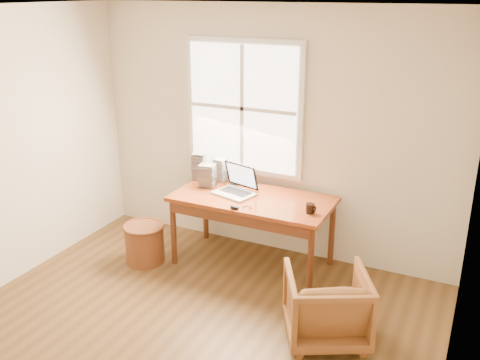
% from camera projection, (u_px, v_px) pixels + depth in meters
% --- Properties ---
extents(room_shell, '(4.04, 4.54, 2.64)m').
position_uv_depth(room_shell, '(156.00, 199.00, 3.78)').
color(room_shell, brown).
rests_on(room_shell, ground).
extents(desk, '(1.60, 0.80, 0.04)m').
position_uv_depth(desk, '(253.00, 199.00, 5.36)').
color(desk, brown).
rests_on(desk, room_shell).
extents(armchair, '(0.88, 0.88, 0.60)m').
position_uv_depth(armchair, '(327.00, 306.00, 4.33)').
color(armchair, brown).
rests_on(armchair, room_shell).
extents(wicker_stool, '(0.51, 0.51, 0.40)m').
position_uv_depth(wicker_stool, '(145.00, 244.00, 5.59)').
color(wicker_stool, brown).
rests_on(wicker_stool, room_shell).
extents(laptop, '(0.49, 0.51, 0.30)m').
position_uv_depth(laptop, '(234.00, 181.00, 5.37)').
color(laptop, silver).
rests_on(laptop, desk).
extents(mouse, '(0.11, 0.07, 0.03)m').
position_uv_depth(mouse, '(235.00, 207.00, 5.07)').
color(mouse, black).
rests_on(mouse, desk).
extents(coffee_mug, '(0.10, 0.10, 0.09)m').
position_uv_depth(coffee_mug, '(310.00, 208.00, 4.97)').
color(coffee_mug, black).
rests_on(coffee_mug, desk).
extents(cd_stack_a, '(0.14, 0.13, 0.25)m').
position_uv_depth(cd_stack_a, '(221.00, 170.00, 5.77)').
color(cd_stack_a, '#B3B8BF').
rests_on(cd_stack_a, desk).
extents(cd_stack_b, '(0.18, 0.16, 0.24)m').
position_uv_depth(cd_stack_b, '(207.00, 176.00, 5.61)').
color(cd_stack_b, '#2B2A2F').
rests_on(cd_stack_b, desk).
extents(cd_stack_c, '(0.16, 0.15, 0.30)m').
position_uv_depth(cd_stack_c, '(199.00, 166.00, 5.81)').
color(cd_stack_c, gray).
rests_on(cd_stack_c, desk).
extents(cd_stack_d, '(0.16, 0.15, 0.17)m').
position_uv_depth(cd_stack_d, '(237.00, 176.00, 5.72)').
color(cd_stack_d, '#B2B8BD').
rests_on(cd_stack_d, desk).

